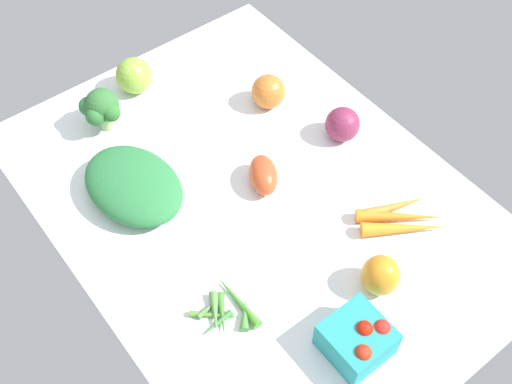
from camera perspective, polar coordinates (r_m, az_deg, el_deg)
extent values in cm
cube|color=white|center=(132.26, 0.00, -0.79)|extent=(104.00, 76.00, 2.00)
sphere|color=orange|center=(146.55, 1.10, 8.90)|extent=(7.80, 7.80, 7.80)
cube|color=teal|center=(113.27, 8.91, -12.80)|extent=(10.44, 10.44, 6.57)
sphere|color=red|center=(111.81, 11.12, -11.77)|extent=(3.01, 3.01, 3.01)
sphere|color=red|center=(110.91, 9.60, -11.89)|extent=(2.91, 2.91, 2.91)
sphere|color=red|center=(109.23, 9.48, -13.93)|extent=(2.96, 2.96, 2.96)
sphere|color=red|center=(111.03, 9.58, -11.87)|extent=(2.83, 2.83, 2.83)
ellipsoid|color=#2C783F|center=(131.50, -10.82, 0.61)|extent=(25.41, 19.74, 6.83)
cone|color=#4A8B3D|center=(116.74, -0.99, -10.76)|extent=(5.93, 5.33, 1.75)
cone|color=#40853D|center=(116.27, -3.54, -11.64)|extent=(1.92, 7.06, 1.33)
cone|color=#478F2C|center=(116.92, -0.80, -10.46)|extent=(7.26, 2.48, 1.97)
cone|color=#4E8F30|center=(117.11, -3.54, -10.87)|extent=(7.41, 8.05, 1.21)
cone|color=#41902F|center=(118.94, -2.18, -8.96)|extent=(9.06, 1.40, 1.36)
cone|color=#579044|center=(117.08, -3.66, -10.53)|extent=(7.28, 5.58, 1.91)
cone|color=#507D41|center=(118.12, -3.85, -9.90)|extent=(2.14, 7.31, 1.26)
cone|color=#427D30|center=(116.91, -3.01, -10.81)|extent=(8.10, 5.70, 1.58)
ellipsoid|color=#D44D26|center=(131.46, 0.66, 1.53)|extent=(11.38, 9.78, 5.82)
sphere|color=#822A4C|center=(140.80, 7.67, 5.98)|extent=(7.60, 7.60, 7.60)
cone|color=orange|center=(128.64, 13.07, -3.14)|extent=(12.32, 15.68, 3.00)
cone|color=orange|center=(130.14, 12.68, -2.14)|extent=(13.25, 15.45, 2.84)
cone|color=orange|center=(131.54, 12.34, -1.24)|extent=(7.16, 14.33, 2.75)
ellipsoid|color=orange|center=(118.99, 10.98, -7.26)|extent=(10.12, 10.12, 8.02)
cylinder|color=#9DBB77|center=(146.58, -13.17, 6.20)|extent=(2.90, 2.90, 4.04)
sphere|color=#326B33|center=(143.24, -13.52, 7.51)|extent=(7.40, 7.40, 7.40)
sphere|color=#2E7134|center=(141.98, -14.05, 6.55)|extent=(4.23, 4.23, 4.23)
sphere|color=#2B6A39|center=(144.23, -14.64, 7.37)|extent=(4.22, 4.22, 4.22)
sphere|color=#38662F|center=(145.14, -14.00, 8.29)|extent=(2.92, 2.92, 2.92)
sphere|color=#2F6F2E|center=(141.61, -12.73, 6.89)|extent=(4.07, 4.07, 4.07)
sphere|color=#367034|center=(145.92, -13.35, 8.09)|extent=(4.27, 4.27, 4.27)
sphere|color=#8AB53D|center=(152.48, -10.76, 10.10)|extent=(8.42, 8.42, 8.42)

